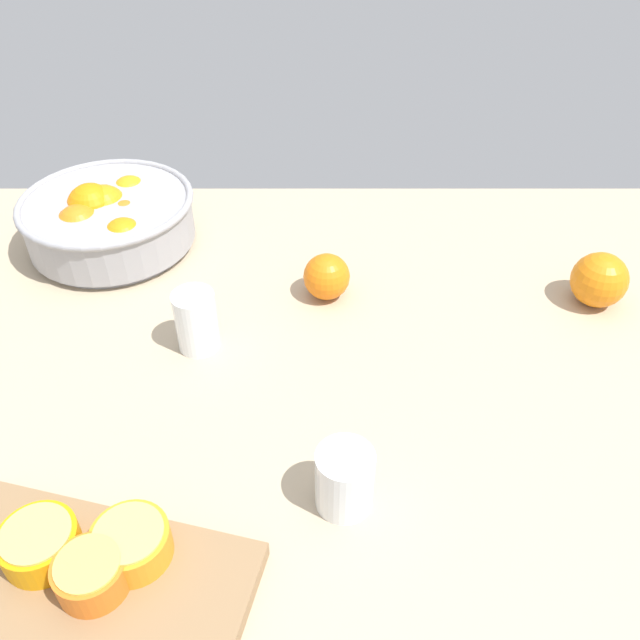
% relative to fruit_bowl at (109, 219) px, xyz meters
% --- Properties ---
extents(ground_plane, '(1.32, 0.94, 0.03)m').
position_rel_fruit_bowl_xyz_m(ground_plane, '(0.36, -0.27, -0.07)').
color(ground_plane, tan).
extents(fruit_bowl, '(0.29, 0.29, 0.11)m').
position_rel_fruit_bowl_xyz_m(fruit_bowl, '(0.00, 0.00, 0.00)').
color(fruit_bowl, '#99999E').
rests_on(fruit_bowl, ground_plane).
extents(juice_glass, '(0.07, 0.07, 0.08)m').
position_rel_fruit_bowl_xyz_m(juice_glass, '(0.39, -0.52, -0.02)').
color(juice_glass, white).
rests_on(juice_glass, ground_plane).
extents(second_glass, '(0.06, 0.06, 0.09)m').
position_rel_fruit_bowl_xyz_m(second_glass, '(0.18, -0.26, -0.01)').
color(second_glass, white).
rests_on(second_glass, ground_plane).
extents(cutting_board, '(0.38, 0.30, 0.02)m').
position_rel_fruit_bowl_xyz_m(cutting_board, '(0.12, -0.66, -0.04)').
color(cutting_board, olive).
rests_on(cutting_board, ground_plane).
extents(orange_half_0, '(0.08, 0.08, 0.04)m').
position_rel_fruit_bowl_xyz_m(orange_half_0, '(0.07, -0.60, -0.01)').
color(orange_half_0, orange).
rests_on(orange_half_0, cutting_board).
extents(orange_half_1, '(0.07, 0.07, 0.04)m').
position_rel_fruit_bowl_xyz_m(orange_half_1, '(0.13, -0.64, -0.01)').
color(orange_half_1, orange).
rests_on(orange_half_1, cutting_board).
extents(orange_half_2, '(0.08, 0.08, 0.04)m').
position_rel_fruit_bowl_xyz_m(orange_half_2, '(0.17, -0.60, -0.01)').
color(orange_half_2, orange).
rests_on(orange_half_2, cutting_board).
extents(loose_orange_0, '(0.07, 0.07, 0.07)m').
position_rel_fruit_bowl_xyz_m(loose_orange_0, '(0.37, -0.14, -0.02)').
color(loose_orange_0, orange).
rests_on(loose_orange_0, ground_plane).
extents(loose_orange_1, '(0.09, 0.09, 0.09)m').
position_rel_fruit_bowl_xyz_m(loose_orange_1, '(0.78, -0.16, -0.01)').
color(loose_orange_1, orange).
rests_on(loose_orange_1, ground_plane).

